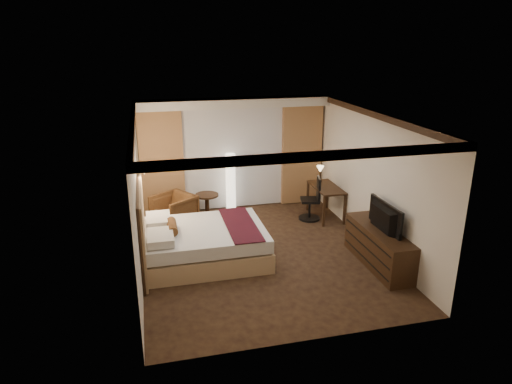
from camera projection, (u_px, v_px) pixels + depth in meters
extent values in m
cube|color=black|center=(261.00, 254.00, 8.91)|extent=(4.50, 5.50, 0.01)
cube|color=white|center=(261.00, 116.00, 8.04)|extent=(4.50, 5.50, 0.01)
cube|color=silver|center=(233.00, 154.00, 11.00)|extent=(4.50, 0.02, 2.70)
cube|color=silver|center=(137.00, 198.00, 7.97)|extent=(0.02, 5.50, 2.70)
cube|color=silver|center=(372.00, 180.00, 8.98)|extent=(0.02, 5.50, 2.70)
cube|color=white|center=(234.00, 103.00, 10.37)|extent=(4.50, 0.50, 0.20)
cube|color=silver|center=(234.00, 159.00, 10.96)|extent=(2.48, 0.04, 2.45)
cube|color=#9E7748|center=(162.00, 164.00, 10.52)|extent=(1.00, 0.14, 2.45)
cube|color=#9E7748|center=(301.00, 155.00, 11.29)|extent=(1.00, 0.14, 2.45)
imported|color=#4E2B17|center=(174.00, 209.00, 10.07)|extent=(1.07, 1.08, 0.82)
imported|color=black|center=(380.00, 214.00, 8.17)|extent=(0.63, 1.08, 0.14)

